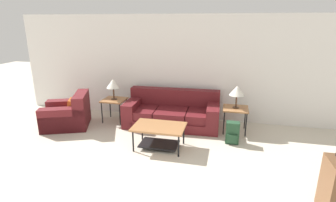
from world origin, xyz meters
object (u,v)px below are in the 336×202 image
(coffee_table, at_px, (159,132))
(side_table_left, at_px, (114,101))
(armchair, at_px, (68,115))
(side_table_right, at_px, (236,110))
(backpack, at_px, (232,133))
(couch, at_px, (172,113))
(table_lamp_right, at_px, (237,91))
(table_lamp_left, at_px, (113,84))

(coffee_table, xyz_separation_m, side_table_left, (-1.47, 1.17, 0.17))
(armchair, bearing_deg, side_table_right, 8.46)
(armchair, xyz_separation_m, backpack, (3.83, -0.05, -0.06))
(couch, xyz_separation_m, table_lamp_right, (1.47, -0.09, 0.67))
(table_lamp_left, xyz_separation_m, backpack, (2.89, -0.62, -0.74))
(backpack, bearing_deg, side_table_right, 85.57)
(backpack, bearing_deg, couch, 153.42)
(side_table_right, bearing_deg, table_lamp_left, 180.00)
(table_lamp_left, bearing_deg, table_lamp_right, 0.00)
(table_lamp_left, relative_size, table_lamp_right, 1.00)
(couch, bearing_deg, armchair, -164.58)
(armchair, height_order, table_lamp_left, table_lamp_left)
(side_table_left, distance_m, side_table_right, 2.94)
(armchair, bearing_deg, backpack, -0.71)
(table_lamp_left, bearing_deg, side_table_right, -0.00)
(table_lamp_left, bearing_deg, side_table_left, -86.42)
(side_table_left, bearing_deg, backpack, -12.19)
(side_table_right, height_order, backpack, side_table_right)
(armchair, xyz_separation_m, side_table_right, (3.88, 0.58, 0.23))
(side_table_right, relative_size, backpack, 1.24)
(side_table_left, xyz_separation_m, backpack, (2.89, -0.62, -0.29))
(armchair, relative_size, backpack, 2.80)
(couch, distance_m, side_table_left, 1.49)
(couch, height_order, armchair, couch)
(coffee_table, bearing_deg, table_lamp_right, 38.73)
(couch, relative_size, backpack, 4.92)
(armchair, relative_size, side_table_left, 2.27)
(table_lamp_left, bearing_deg, armchair, -148.48)
(side_table_left, bearing_deg, couch, 3.40)
(table_lamp_left, bearing_deg, coffee_table, -38.56)
(armchair, distance_m, table_lamp_left, 1.30)
(side_table_left, relative_size, table_lamp_right, 1.11)
(side_table_right, xyz_separation_m, table_lamp_right, (0.00, 0.00, 0.45))
(armchair, relative_size, table_lamp_left, 2.51)
(side_table_left, bearing_deg, table_lamp_right, 0.00)
(coffee_table, height_order, side_table_right, side_table_right)
(backpack, bearing_deg, armchair, 179.29)
(coffee_table, relative_size, table_lamp_right, 1.98)
(side_table_left, xyz_separation_m, table_lamp_right, (2.94, 0.00, 0.45))
(table_lamp_right, bearing_deg, armchair, -171.54)
(side_table_left, height_order, backpack, side_table_left)
(couch, distance_m, backpack, 1.59)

